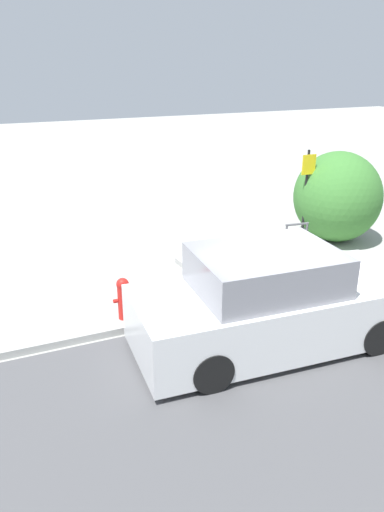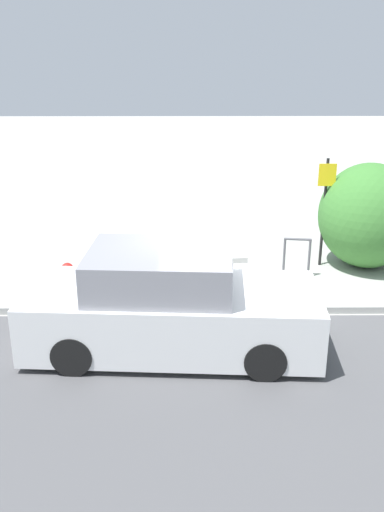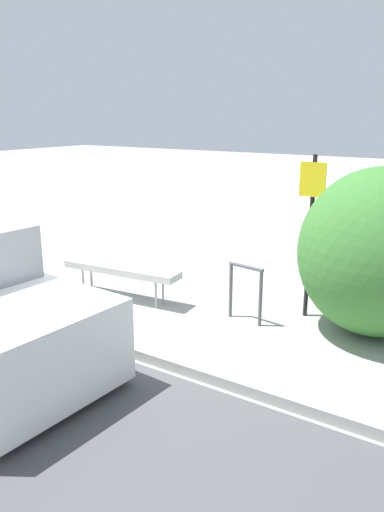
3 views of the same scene
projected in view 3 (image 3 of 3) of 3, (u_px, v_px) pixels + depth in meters
ground_plane at (85, 339)px, 6.49m from camera, size 60.00×60.00×0.00m
curb at (85, 334)px, 6.47m from camera, size 60.00×0.20×0.13m
bench at (121, 270)px, 7.75m from camera, size 1.99×0.58×0.55m
bike_rack at (245, 287)px, 6.91m from camera, size 0.55×0.12×0.83m
sign_post at (311, 222)px, 6.85m from camera, size 0.36×0.08×2.30m
shrub_hedge at (379, 252)px, 6.44m from camera, size 2.07×2.19×2.20m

